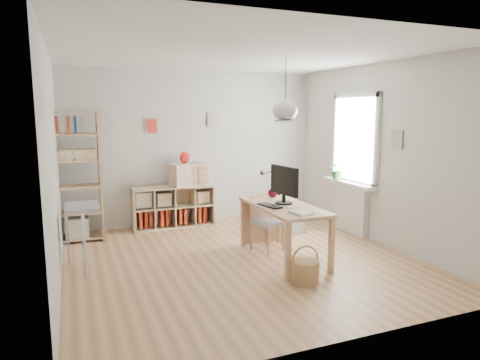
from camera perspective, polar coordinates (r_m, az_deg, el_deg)
name	(u,v)px	position (r m, az deg, el deg)	size (l,w,h in m)	color
ground	(241,260)	(5.87, 0.18, -10.67)	(4.50, 4.50, 0.00)	tan
room_shell	(285,110)	(5.62, 6.05, 9.21)	(4.50, 4.50, 4.50)	white
window_unit	(355,139)	(7.17, 15.12, 5.28)	(0.07, 1.16, 1.46)	white
radiator	(351,209)	(7.31, 14.53, -3.75)	(0.10, 0.80, 0.80)	silver
windowsill	(349,183)	(7.20, 14.35, -0.45)	(0.22, 1.20, 0.06)	white
desk	(284,212)	(5.78, 5.83, -4.25)	(0.70, 1.50, 0.75)	tan
cube_shelf	(172,210)	(7.57, -9.08, -3.92)	(1.40, 0.38, 0.72)	#D2B68A
tall_bookshelf	(73,171)	(6.98, -21.33, 1.08)	(0.80, 0.38, 2.00)	tan
side_table	(77,220)	(5.63, -20.93, -5.02)	(0.40, 0.55, 0.85)	#9C9C9F
chair	(265,219)	(6.22, 3.37, -5.27)	(0.50, 0.50, 0.78)	#9C9C9F
wicker_basket	(305,271)	(5.15, 8.66, -11.88)	(0.33, 0.33, 0.46)	#A67D4B
storage_chest	(285,221)	(7.15, 5.95, -5.52)	(0.73, 0.77, 0.58)	#B0B0AC
monitor	(284,183)	(5.79, 5.90, -0.38)	(0.23, 0.59, 0.51)	black
keyboard	(270,206)	(5.66, 3.99, -3.43)	(0.14, 0.39, 0.02)	black
task_lamp	(270,178)	(6.29, 3.98, 0.24)	(0.37, 0.14, 0.40)	black
yarn_ball	(273,193)	(6.22, 4.37, -1.76)	(0.14, 0.14, 0.14)	#4E0A1B
paper_tray	(301,213)	(5.29, 8.15, -4.34)	(0.21, 0.26, 0.03)	white
drawer_chest	(190,174)	(7.49, -6.74, 0.77)	(0.67, 0.31, 0.38)	#D2B68A
red_vase	(185,158)	(7.44, -7.36, 2.98)	(0.17, 0.17, 0.21)	#A3120D
potted_plant	(338,169)	(7.40, 12.91, 1.38)	(0.30, 0.26, 0.33)	#266425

